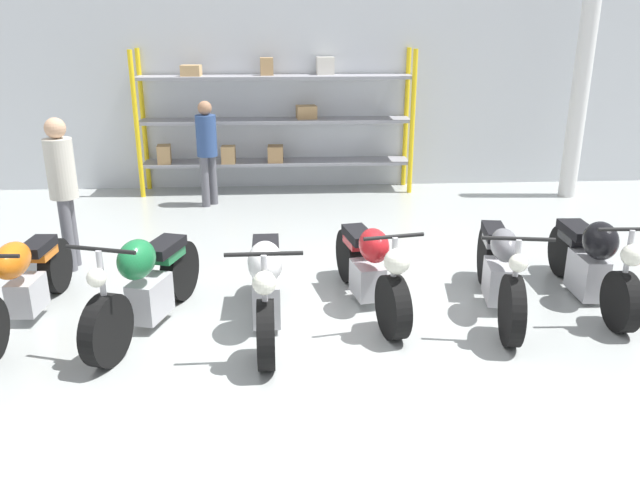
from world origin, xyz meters
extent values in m
plane|color=#9EA3A0|center=(0.00, 0.00, 0.00)|extent=(30.00, 30.00, 0.00)
cube|color=silver|center=(0.00, 5.49, 1.80)|extent=(30.00, 0.08, 3.60)
cylinder|color=yellow|center=(-2.73, 4.85, 1.20)|extent=(0.08, 0.08, 2.40)
cylinder|color=yellow|center=(1.83, 4.85, 1.20)|extent=(0.08, 0.08, 2.40)
cylinder|color=yellow|center=(-2.73, 5.40, 1.20)|extent=(0.08, 0.08, 2.40)
cylinder|color=yellow|center=(1.83, 5.40, 1.20)|extent=(0.08, 0.08, 2.40)
cube|color=gray|center=(-0.45, 5.12, 0.51)|extent=(4.57, 0.55, 0.05)
cube|color=gray|center=(-0.45, 5.12, 1.22)|extent=(4.57, 0.55, 0.05)
cube|color=gray|center=(-0.45, 5.12, 1.94)|extent=(4.57, 0.55, 0.05)
cube|color=tan|center=(-0.59, 5.20, 2.11)|extent=(0.22, 0.20, 0.28)
cube|color=tan|center=(-1.27, 4.97, 0.68)|extent=(0.23, 0.26, 0.29)
cube|color=tan|center=(-1.83, 5.12, 2.05)|extent=(0.33, 0.28, 0.18)
cube|color=tan|center=(0.07, 5.17, 1.36)|extent=(0.36, 0.33, 0.22)
cube|color=tan|center=(-2.36, 5.03, 0.69)|extent=(0.25, 0.32, 0.31)
cube|color=silver|center=(0.40, 5.30, 2.11)|extent=(0.30, 0.21, 0.29)
cube|color=#A87F51|center=(-0.47, 5.03, 0.67)|extent=(0.27, 0.32, 0.27)
cylinder|color=silver|center=(4.47, 4.46, 1.80)|extent=(0.28, 0.28, 3.60)
cylinder|color=black|center=(-2.85, 0.90, 0.30)|extent=(0.18, 0.60, 0.59)
cube|color=#ADADB2|center=(-2.89, 0.19, 0.27)|extent=(0.28, 0.42, 0.34)
ellipsoid|color=orange|center=(-2.90, 0.02, 0.69)|extent=(0.31, 0.54, 0.33)
cube|color=black|center=(-2.87, 0.54, 0.64)|extent=(0.26, 0.50, 0.10)
cube|color=orange|center=(-2.86, 0.63, 0.55)|extent=(0.22, 0.36, 0.12)
cylinder|color=black|center=(-1.89, -0.71, 0.32)|extent=(0.33, 0.65, 0.63)
cylinder|color=black|center=(-1.47, 0.62, 0.32)|extent=(0.33, 0.65, 0.63)
cube|color=#ADADB2|center=(-1.66, 0.00, 0.29)|extent=(0.39, 0.52, 0.39)
ellipsoid|color=#196B38|center=(-1.71, -0.16, 0.74)|extent=(0.43, 0.52, 0.37)
cube|color=black|center=(-1.56, 0.32, 0.69)|extent=(0.41, 0.59, 0.10)
cube|color=#196B38|center=(-1.54, 0.38, 0.60)|extent=(0.32, 0.42, 0.12)
cylinder|color=#ADADB2|center=(-1.88, -0.70, 0.67)|extent=(0.06, 0.06, 0.71)
sphere|color=silver|center=(-1.90, -0.76, 0.82)|extent=(0.16, 0.16, 0.16)
cylinder|color=black|center=(-1.87, -0.67, 1.03)|extent=(0.62, 0.23, 0.04)
cylinder|color=black|center=(-0.53, -0.86, 0.30)|extent=(0.15, 0.61, 0.61)
cylinder|color=black|center=(-0.55, 0.61, 0.30)|extent=(0.15, 0.61, 0.61)
cube|color=#ADADB2|center=(-0.54, -0.08, 0.27)|extent=(0.27, 0.50, 0.41)
ellipsoid|color=silver|center=(-0.54, -0.25, 0.72)|extent=(0.33, 0.50, 0.38)
cube|color=black|center=(-0.55, 0.31, 0.66)|extent=(0.27, 0.58, 0.10)
cube|color=silver|center=(-0.55, 0.35, 0.57)|extent=(0.23, 0.41, 0.12)
cylinder|color=#ADADB2|center=(-0.53, -0.84, 0.66)|extent=(0.05, 0.05, 0.71)
sphere|color=silver|center=(-0.53, -0.91, 0.80)|extent=(0.20, 0.20, 0.20)
cylinder|color=black|center=(-0.53, -0.81, 1.01)|extent=(0.64, 0.04, 0.04)
cylinder|color=black|center=(0.63, -0.38, 0.30)|extent=(0.26, 0.62, 0.60)
cylinder|color=black|center=(0.37, 0.99, 0.30)|extent=(0.26, 0.62, 0.60)
cube|color=#ADADB2|center=(0.49, 0.35, 0.27)|extent=(0.35, 0.46, 0.35)
ellipsoid|color=#B2191E|center=(0.52, 0.18, 0.71)|extent=(0.36, 0.47, 0.34)
cube|color=black|center=(0.43, 0.67, 0.65)|extent=(0.33, 0.55, 0.10)
cube|color=#B2191E|center=(0.41, 0.75, 0.56)|extent=(0.27, 0.40, 0.12)
cylinder|color=#ADADB2|center=(0.62, -0.36, 0.64)|extent=(0.06, 0.06, 0.67)
sphere|color=silver|center=(0.64, -0.43, 0.77)|extent=(0.24, 0.24, 0.24)
cylinder|color=black|center=(0.62, -0.34, 0.97)|extent=(0.56, 0.14, 0.04)
cylinder|color=black|center=(1.67, -0.58, 0.33)|extent=(0.23, 0.67, 0.66)
cylinder|color=black|center=(1.90, 0.83, 0.33)|extent=(0.23, 0.67, 0.66)
cube|color=#ADADB2|center=(1.80, 0.17, 0.30)|extent=(0.30, 0.50, 0.39)
ellipsoid|color=slate|center=(1.77, 0.00, 0.75)|extent=(0.34, 0.57, 0.30)
cube|color=black|center=(1.85, 0.54, 0.70)|extent=(0.29, 0.54, 0.10)
cube|color=slate|center=(1.86, 0.58, 0.61)|extent=(0.24, 0.38, 0.12)
cylinder|color=#ADADB2|center=(1.68, -0.56, 0.66)|extent=(0.06, 0.06, 0.67)
sphere|color=silver|center=(1.67, -0.63, 0.81)|extent=(0.16, 0.16, 0.16)
cylinder|color=black|center=(1.68, -0.53, 1.00)|extent=(0.63, 0.14, 0.04)
cylinder|color=black|center=(2.81, -0.39, 0.29)|extent=(0.16, 0.59, 0.59)
cylinder|color=black|center=(2.86, 1.01, 0.29)|extent=(0.16, 0.59, 0.59)
cube|color=#ADADB2|center=(2.83, 0.36, 0.26)|extent=(0.27, 0.53, 0.44)
ellipsoid|color=black|center=(2.83, 0.19, 0.70)|extent=(0.35, 0.44, 0.39)
cube|color=black|center=(2.85, 0.71, 0.65)|extent=(0.29, 0.57, 0.10)
cube|color=black|center=(2.85, 0.76, 0.56)|extent=(0.25, 0.40, 0.12)
cylinder|color=#ADADB2|center=(2.81, -0.37, 0.65)|extent=(0.05, 0.05, 0.70)
sphere|color=silver|center=(2.80, -0.44, 0.78)|extent=(0.20, 0.20, 0.20)
cylinder|color=black|center=(2.81, -0.34, 1.00)|extent=(0.62, 0.06, 0.04)
cylinder|color=#595960|center=(-1.48, 4.32, 0.40)|extent=(0.13, 0.13, 0.81)
cylinder|color=#595960|center=(-1.60, 4.18, 0.40)|extent=(0.13, 0.13, 0.81)
cylinder|color=navy|center=(-1.54, 4.25, 1.12)|extent=(0.45, 0.45, 0.64)
sphere|color=#9E7051|center=(-1.54, 4.25, 1.55)|extent=(0.22, 0.22, 0.22)
cylinder|color=#595960|center=(-2.90, 1.68, 0.43)|extent=(0.13, 0.13, 0.87)
cylinder|color=#595960|center=(-2.89, 1.50, 0.43)|extent=(0.13, 0.13, 0.87)
cylinder|color=beige|center=(-2.89, 1.59, 1.21)|extent=(0.33, 0.33, 0.69)
sphere|color=tan|center=(-2.89, 1.59, 1.67)|extent=(0.24, 0.24, 0.24)
camera|label=1|loc=(-0.37, -5.56, 2.78)|focal=35.00mm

